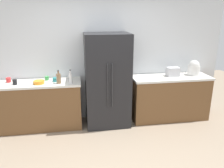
{
  "coord_description": "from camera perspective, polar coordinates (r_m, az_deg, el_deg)",
  "views": [
    {
      "loc": [
        -0.46,
        -2.73,
        2.16
      ],
      "look_at": [
        0.04,
        0.43,
        1.14
      ],
      "focal_mm": 35.71,
      "sensor_mm": 36.0,
      "label": 1
    }
  ],
  "objects": [
    {
      "name": "ground_plane",
      "position": [
        3.51,
        0.48,
        -20.31
      ],
      "size": [
        10.34,
        10.34,
        0.0
      ],
      "primitive_type": "plane",
      "color": "gray"
    },
    {
      "name": "kitchen_back_panel",
      "position": [
        4.61,
        -3.09,
        7.04
      ],
      "size": [
        5.17,
        0.1,
        2.63
      ],
      "primitive_type": "cube",
      "color": "silver",
      "rests_on": "ground_plane"
    },
    {
      "name": "counter_left",
      "position": [
        4.56,
        -17.6,
        -5.12
      ],
      "size": [
        1.55,
        0.59,
        0.92
      ],
      "color": "brown",
      "rests_on": "ground_plane"
    },
    {
      "name": "counter_right",
      "position": [
        4.87,
        14.46,
        -3.35
      ],
      "size": [
        1.62,
        0.59,
        0.92
      ],
      "color": "brown",
      "rests_on": "ground_plane"
    },
    {
      "name": "refrigerator",
      "position": [
        4.34,
        -1.18,
        0.85
      ],
      "size": [
        0.85,
        0.66,
        1.82
      ],
      "color": "black",
      "rests_on": "ground_plane"
    },
    {
      "name": "toaster",
      "position": [
        4.77,
        15.32,
        3.07
      ],
      "size": [
        0.25,
        0.17,
        0.18
      ],
      "primitive_type": "cube",
      "color": "silver",
      "rests_on": "counter_right"
    },
    {
      "name": "rice_cooker",
      "position": [
        4.96,
        20.21,
        3.88
      ],
      "size": [
        0.24,
        0.24,
        0.31
      ],
      "color": "silver",
      "rests_on": "counter_right"
    },
    {
      "name": "bottle_a",
      "position": [
        4.17,
        -10.57,
        1.56
      ],
      "size": [
        0.07,
        0.07,
        0.26
      ],
      "color": "white",
      "rests_on": "counter_left"
    },
    {
      "name": "bottle_b",
      "position": [
        4.21,
        -13.5,
        1.42
      ],
      "size": [
        0.08,
        0.08,
        0.25
      ],
      "color": "brown",
      "rests_on": "counter_left"
    },
    {
      "name": "cup_a",
      "position": [
        4.5,
        -16.34,
        1.44
      ],
      "size": [
        0.07,
        0.07,
        0.07
      ],
      "primitive_type": "cylinder",
      "color": "green",
      "rests_on": "counter_left"
    },
    {
      "name": "cup_b",
      "position": [
        4.36,
        -14.32,
        1.1
      ],
      "size": [
        0.1,
        0.1,
        0.07
      ],
      "primitive_type": "cylinder",
      "color": "teal",
      "rests_on": "counter_left"
    },
    {
      "name": "cup_c",
      "position": [
        4.41,
        -23.62,
        0.46
      ],
      "size": [
        0.08,
        0.08,
        0.1
      ],
      "primitive_type": "cylinder",
      "color": "black",
      "rests_on": "counter_left"
    },
    {
      "name": "cup_d",
      "position": [
        4.61,
        -24.98,
        0.96
      ],
      "size": [
        0.08,
        0.08,
        0.09
      ],
      "primitive_type": "cylinder",
      "color": "red",
      "rests_on": "counter_left"
    },
    {
      "name": "bowl_a",
      "position": [
        4.31,
        -18.22,
        0.44
      ],
      "size": [
        0.2,
        0.2,
        0.06
      ],
      "primitive_type": "cylinder",
      "color": "orange",
      "rests_on": "counter_left"
    }
  ]
}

